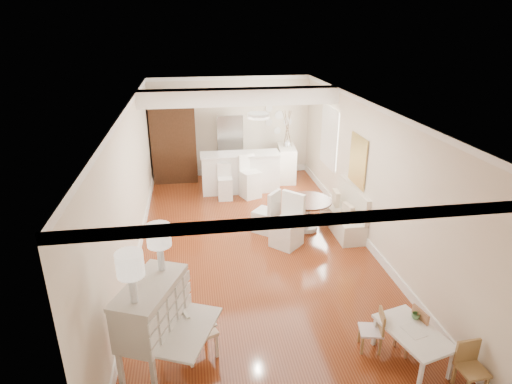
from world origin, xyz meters
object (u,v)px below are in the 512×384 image
object	(u,v)px
kids_chair_a	(410,331)
kids_chair_b	(371,330)
sideboard	(286,163)
gustavian_armchair	(198,329)
kids_chair_c	(472,369)
breakfast_counter	(240,172)
secretary_bureau	(154,331)
pantry_cabinet	(174,141)
dining_table	(307,215)
fridge	(243,147)
kids_table	(411,346)
slip_chair_far	(266,211)
bar_stool_right	(250,177)
slip_chair_near	(287,221)
bar_stool_left	(225,182)

from	to	relation	value
kids_chair_a	kids_chair_b	world-z (taller)	kids_chair_a
kids_chair_a	sideboard	bearing A→B (deg)	171.02
gustavian_armchair	kids_chair_c	distance (m)	3.43
breakfast_counter	sideboard	xyz separation A→B (m)	(1.38, 0.66, -0.03)
secretary_bureau	pantry_cabinet	distance (m)	7.24
dining_table	breakfast_counter	world-z (taller)	breakfast_counter
fridge	sideboard	distance (m)	1.31
kids_table	kids_chair_a	xyz separation A→B (m)	(0.07, 0.19, 0.07)
slip_chair_far	bar_stool_right	size ratio (longest dim) A/B	0.86
gustavian_armchair	dining_table	world-z (taller)	gustavian_armchair
breakfast_counter	pantry_cabinet	size ratio (longest dim) A/B	0.89
kids_table	breakfast_counter	world-z (taller)	breakfast_counter
kids_chair_a	breakfast_counter	xyz separation A→B (m)	(-1.55, 6.24, 0.20)
kids_chair_b	slip_chair_far	xyz separation A→B (m)	(-0.79, 3.71, 0.16)
slip_chair_near	gustavian_armchair	bearing A→B (deg)	-77.73
slip_chair_far	bar_stool_left	xyz separation A→B (m)	(-0.70, 1.90, -0.02)
breakfast_counter	kids_table	bearing A→B (deg)	-77.04
pantry_cabinet	kids_chair_c	bearing A→B (deg)	-65.62
dining_table	slip_chair_far	xyz separation A→B (m)	(-0.89, 0.06, 0.13)
kids_chair_b	slip_chair_near	world-z (taller)	slip_chair_near
bar_stool_left	fridge	size ratio (longest dim) A/B	0.50
kids_chair_a	bar_stool_right	bearing A→B (deg)	-177.16
kids_chair_a	bar_stool_left	size ratio (longest dim) A/B	0.71
dining_table	slip_chair_near	world-z (taller)	slip_chair_near
fridge	sideboard	world-z (taller)	fridge
kids_chair_a	kids_chair_b	xyz separation A→B (m)	(-0.51, 0.11, -0.01)
fridge	sideboard	xyz separation A→B (m)	(1.18, -0.39, -0.42)
kids_chair_b	kids_chair_c	world-z (taller)	kids_chair_c
kids_chair_b	fridge	bearing A→B (deg)	-160.72
gustavian_armchair	bar_stool_right	distance (m)	5.60
bar_stool_left	gustavian_armchair	bearing A→B (deg)	-97.19
kids_chair_b	bar_stool_left	world-z (taller)	bar_stool_left
slip_chair_far	bar_stool_right	xyz separation A→B (m)	(-0.06, 1.94, 0.07)
breakfast_counter	sideboard	bearing A→B (deg)	25.54
kids_chair_b	slip_chair_far	size ratio (longest dim) A/B	0.66
gustavian_armchair	kids_table	distance (m)	2.82
kids_table	sideboard	size ratio (longest dim) A/B	0.96
secretary_bureau	slip_chair_far	size ratio (longest dim) A/B	1.43
kids_chair_a	kids_chair_b	size ratio (longest dim) A/B	1.02
slip_chair_near	fridge	xyz separation A→B (m)	(-0.35, 4.14, 0.37)
kids_chair_a	pantry_cabinet	world-z (taller)	pantry_cabinet
secretary_bureau	kids_table	size ratio (longest dim) A/B	1.38
secretary_bureau	breakfast_counter	bearing A→B (deg)	96.70
dining_table	kids_chair_a	bearing A→B (deg)	-83.77
kids_chair_b	kids_chair_c	distance (m)	1.26
kids_chair_b	pantry_cabinet	world-z (taller)	pantry_cabinet
pantry_cabinet	fridge	distance (m)	1.92
kids_table	bar_stool_right	distance (m)	6.11
gustavian_armchair	breakfast_counter	world-z (taller)	breakfast_counter
fridge	sideboard	bearing A→B (deg)	-18.33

